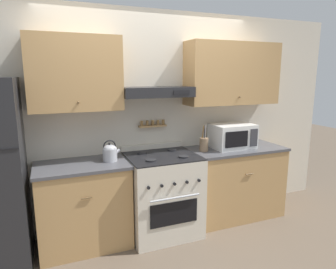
{
  "coord_description": "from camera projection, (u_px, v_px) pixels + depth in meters",
  "views": [
    {
      "loc": [
        -1.15,
        -2.77,
        1.81
      ],
      "look_at": [
        0.07,
        0.26,
        1.16
      ],
      "focal_mm": 32.0,
      "sensor_mm": 36.0,
      "label": 1
    }
  ],
  "objects": [
    {
      "name": "counter_left",
      "position": [
        84.0,
        205.0,
        3.18
      ],
      "size": [
        0.95,
        0.62,
        0.91
      ],
      "color": "tan",
      "rests_on": "ground_plane"
    },
    {
      "name": "stove_range",
      "position": [
        162.0,
        194.0,
        3.44
      ],
      "size": [
        0.78,
        0.73,
        0.99
      ],
      "color": "beige",
      "rests_on": "ground_plane"
    },
    {
      "name": "counter_right",
      "position": [
        234.0,
        182.0,
        3.87
      ],
      "size": [
        1.23,
        0.62,
        0.91
      ],
      "color": "tan",
      "rests_on": "ground_plane"
    },
    {
      "name": "tea_kettle",
      "position": [
        110.0,
        152.0,
        3.18
      ],
      "size": [
        0.2,
        0.15,
        0.23
      ],
      "color": "#B7B7BC",
      "rests_on": "counter_left"
    },
    {
      "name": "ground_plane",
      "position": [
        171.0,
        242.0,
        3.3
      ],
      "size": [
        16.0,
        16.0,
        0.0
      ],
      "primitive_type": "plane",
      "color": "brown"
    },
    {
      "name": "microwave",
      "position": [
        233.0,
        136.0,
        3.75
      ],
      "size": [
        0.52,
        0.37,
        0.3
      ],
      "color": "white",
      "rests_on": "counter_right"
    },
    {
      "name": "wall_back",
      "position": [
        157.0,
        105.0,
        3.56
      ],
      "size": [
        5.2,
        0.46,
        2.55
      ],
      "color": "beige",
      "rests_on": "ground_plane"
    },
    {
      "name": "utensil_crock",
      "position": [
        204.0,
        144.0,
        3.59
      ],
      "size": [
        0.11,
        0.11,
        0.31
      ],
      "color": "#8E7051",
      "rests_on": "counter_right"
    }
  ]
}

